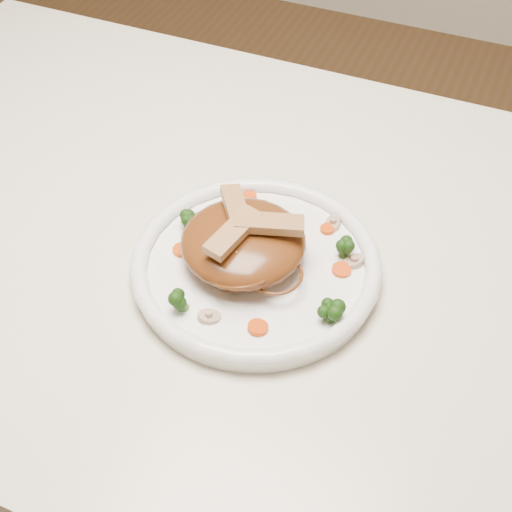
% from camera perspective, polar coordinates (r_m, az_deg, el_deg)
% --- Properties ---
extents(ground, '(4.00, 4.00, 0.00)m').
position_cam_1_polar(ground, '(1.51, -2.62, -18.47)').
color(ground, brown).
rests_on(ground, ground).
extents(table, '(1.20, 0.80, 0.75)m').
position_cam_1_polar(table, '(0.96, -3.90, -1.77)').
color(table, beige).
rests_on(table, ground).
extents(plate, '(0.38, 0.38, 0.02)m').
position_cam_1_polar(plate, '(0.83, -0.00, -1.05)').
color(plate, white).
rests_on(plate, table).
extents(noodle_mound, '(0.16, 0.16, 0.05)m').
position_cam_1_polar(noodle_mound, '(0.81, -1.04, 1.14)').
color(noodle_mound, '#592B10').
rests_on(noodle_mound, plate).
extents(chicken_a, '(0.08, 0.05, 0.01)m').
position_cam_1_polar(chicken_a, '(0.79, 1.07, 2.62)').
color(chicken_a, tan).
rests_on(chicken_a, noodle_mound).
extents(chicken_b, '(0.06, 0.07, 0.01)m').
position_cam_1_polar(chicken_b, '(0.81, -1.64, 3.88)').
color(chicken_b, tan).
rests_on(chicken_b, noodle_mound).
extents(chicken_c, '(0.04, 0.08, 0.01)m').
position_cam_1_polar(chicken_c, '(0.78, -1.84, 1.90)').
color(chicken_c, tan).
rests_on(chicken_c, noodle_mound).
extents(broccoli_0, '(0.03, 0.03, 0.03)m').
position_cam_1_polar(broccoli_0, '(0.83, 7.20, 0.82)').
color(broccoli_0, '#1A430E').
rests_on(broccoli_0, plate).
extents(broccoli_1, '(0.03, 0.03, 0.03)m').
position_cam_1_polar(broccoli_1, '(0.86, -5.50, 2.85)').
color(broccoli_1, '#1A430E').
rests_on(broccoli_1, plate).
extents(broccoli_2, '(0.03, 0.03, 0.03)m').
position_cam_1_polar(broccoli_2, '(0.77, -5.96, -3.35)').
color(broccoli_2, '#1A430E').
rests_on(broccoli_2, plate).
extents(broccoli_3, '(0.03, 0.03, 0.03)m').
position_cam_1_polar(broccoli_3, '(0.76, 5.99, -4.37)').
color(broccoli_3, '#1A430E').
rests_on(broccoli_3, plate).
extents(carrot_0, '(0.02, 0.02, 0.00)m').
position_cam_1_polar(carrot_0, '(0.86, 5.76, 2.19)').
color(carrot_0, '#EF4B08').
rests_on(carrot_0, plate).
extents(carrot_1, '(0.02, 0.02, 0.00)m').
position_cam_1_polar(carrot_1, '(0.84, -6.00, 0.50)').
color(carrot_1, '#EF4B08').
rests_on(carrot_1, plate).
extents(carrot_2, '(0.02, 0.02, 0.00)m').
position_cam_1_polar(carrot_2, '(0.82, 6.90, -1.10)').
color(carrot_2, '#EF4B08').
rests_on(carrot_2, plate).
extents(carrot_3, '(0.02, 0.02, 0.00)m').
position_cam_1_polar(carrot_3, '(0.90, -0.58, 4.78)').
color(carrot_3, '#EF4B08').
rests_on(carrot_3, plate).
extents(carrot_4, '(0.02, 0.02, 0.00)m').
position_cam_1_polar(carrot_4, '(0.76, 0.15, -5.76)').
color(carrot_4, '#EF4B08').
rests_on(carrot_4, plate).
extents(mushroom_0, '(0.03, 0.03, 0.01)m').
position_cam_1_polar(mushroom_0, '(0.77, -3.80, -4.88)').
color(mushroom_0, '#C6AF95').
rests_on(mushroom_0, plate).
extents(mushroom_1, '(0.04, 0.04, 0.01)m').
position_cam_1_polar(mushroom_1, '(0.83, 7.89, -0.44)').
color(mushroom_1, '#C6AF95').
rests_on(mushroom_1, plate).
extents(mushroom_2, '(0.04, 0.04, 0.01)m').
position_cam_1_polar(mushroom_2, '(0.87, -4.59, 2.87)').
color(mushroom_2, '#C6AF95').
rests_on(mushroom_2, plate).
extents(mushroom_3, '(0.03, 0.03, 0.01)m').
position_cam_1_polar(mushroom_3, '(0.87, 6.20, 2.61)').
color(mushroom_3, '#C6AF95').
rests_on(mushroom_3, plate).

